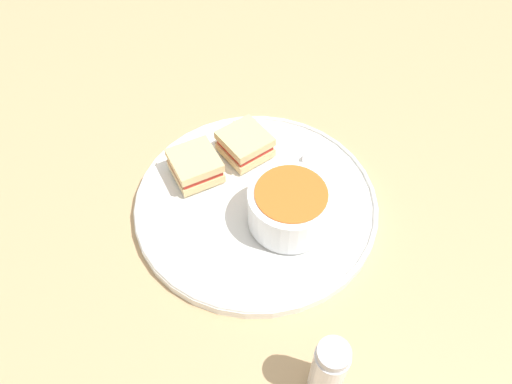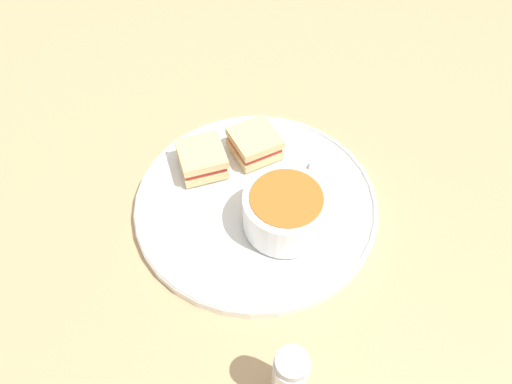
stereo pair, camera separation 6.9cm
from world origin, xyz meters
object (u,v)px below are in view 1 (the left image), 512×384
object	(u,v)px
salt_shaker	(329,369)
spoon	(310,167)
soup_bowl	(289,208)
sandwich_half_near	(245,144)
sandwich_half_far	(195,166)

from	to	relation	value
salt_shaker	spoon	bearing A→B (deg)	-142.55
soup_bowl	sandwich_half_near	bearing A→B (deg)	-116.80
spoon	sandwich_half_near	size ratio (longest dim) A/B	1.31
soup_bowl	salt_shaker	xyz separation A→B (m)	(0.15, 0.16, 0.00)
sandwich_half_near	salt_shaker	distance (m)	0.35
soup_bowl	sandwich_half_near	distance (m)	0.14
spoon	sandwich_half_far	xyz separation A→B (m)	(0.11, -0.12, 0.01)
sandwich_half_near	salt_shaker	size ratio (longest dim) A/B	0.82
soup_bowl	sandwich_half_far	size ratio (longest dim) A/B	1.28
soup_bowl	salt_shaker	bearing A→B (deg)	46.93
spoon	salt_shaker	world-z (taller)	salt_shaker
soup_bowl	spoon	bearing A→B (deg)	-162.98
salt_shaker	sandwich_half_near	bearing A→B (deg)	-126.66
spoon	sandwich_half_near	distance (m)	0.10
soup_bowl	spoon	size ratio (longest dim) A/B	1.05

